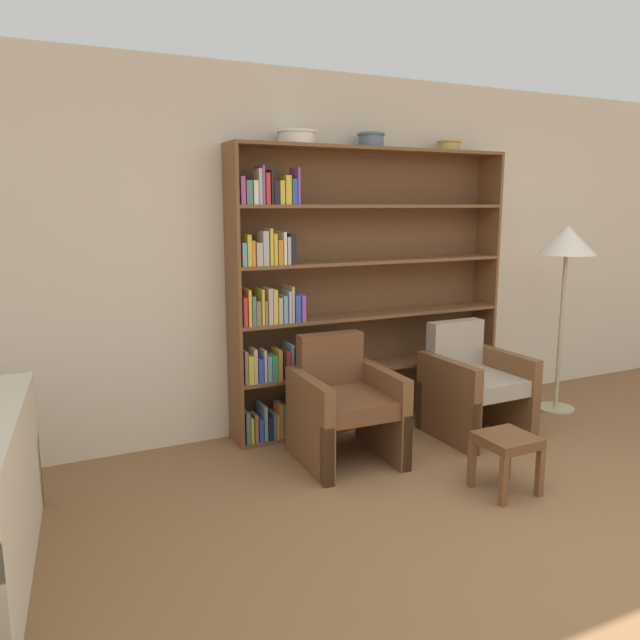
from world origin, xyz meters
name	(u,v)px	position (x,y,z in m)	size (l,w,h in m)	color
ground_plane	(596,563)	(0.00, 0.00, 0.00)	(24.00, 24.00, 0.00)	brown
wall_back	(355,253)	(0.00, 2.49, 1.38)	(12.00, 0.06, 2.75)	beige
bookshelf	(347,295)	(-0.17, 2.32, 1.06)	(2.33, 0.30, 2.19)	brown
bowl_stoneware	(296,136)	(-0.60, 2.30, 2.24)	(0.29, 0.29, 0.10)	silver
bowl_brass	(371,139)	(0.02, 2.30, 2.25)	(0.21, 0.21, 0.11)	slate
bowl_copper	(449,145)	(0.75, 2.30, 2.24)	(0.20, 0.20, 0.09)	tan
armchair_leather	(344,404)	(-0.52, 1.71, 0.39)	(0.67, 0.70, 0.85)	brown
armchair_cushioned	(473,384)	(0.62, 1.71, 0.39)	(0.65, 0.69, 0.85)	brown
floor_lamp	(567,248)	(1.66, 1.84, 1.40)	(0.48, 0.48, 1.59)	tan
footstool	(507,447)	(0.15, 0.81, 0.29)	(0.33, 0.33, 0.37)	brown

